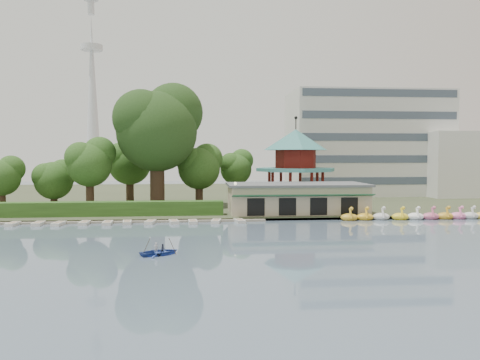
{
  "coord_description": "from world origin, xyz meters",
  "views": [
    {
      "loc": [
        -3.32,
        -39.69,
        8.04
      ],
      "look_at": [
        2.0,
        18.0,
        5.0
      ],
      "focal_mm": 35.0,
      "sensor_mm": 36.0,
      "label": 1
    }
  ],
  "objects": [
    {
      "name": "boathouse",
      "position": [
        10.0,
        21.97,
        2.37
      ],
      "size": [
        18.6,
        9.39,
        3.9
      ],
      "color": "tan",
      "rests_on": "shore"
    },
    {
      "name": "lamp_post",
      "position": [
        1.5,
        19.0,
        3.34
      ],
      "size": [
        0.36,
        0.36,
        4.28
      ],
      "color": "black",
      "rests_on": "shore"
    },
    {
      "name": "big_tree",
      "position": [
        -8.84,
        28.19,
        12.4
      ],
      "size": [
        12.6,
        11.74,
        18.23
      ],
      "color": "#3A281C",
      "rests_on": "shore"
    },
    {
      "name": "small_trees",
      "position": [
        -13.33,
        31.68,
        6.48
      ],
      "size": [
        38.54,
        16.53,
        10.51
      ],
      "color": "#3A281C",
      "rests_on": "shore"
    },
    {
      "name": "ground_plane",
      "position": [
        0.0,
        0.0,
        0.0
      ],
      "size": [
        220.0,
        220.0,
        0.0
      ],
      "primitive_type": "plane",
      "color": "slate",
      "rests_on": "ground"
    },
    {
      "name": "office_building",
      "position": [
        32.67,
        49.0,
        9.73
      ],
      "size": [
        38.0,
        18.0,
        20.0
      ],
      "color": "silver",
      "rests_on": "shore"
    },
    {
      "name": "pavilion",
      "position": [
        12.0,
        32.0,
        7.48
      ],
      "size": [
        12.4,
        12.4,
        13.5
      ],
      "color": "tan",
      "rests_on": "shore"
    },
    {
      "name": "moored_rowboats",
      "position": [
        -12.69,
        15.83,
        0.18
      ],
      "size": [
        30.23,
        2.78,
        0.36
      ],
      "color": "beige",
      "rests_on": "ground"
    },
    {
      "name": "embankment",
      "position": [
        0.0,
        17.3,
        0.15
      ],
      "size": [
        220.0,
        0.6,
        0.3
      ],
      "primitive_type": "cube",
      "color": "gray",
      "rests_on": "ground"
    },
    {
      "name": "hedge",
      "position": [
        -15.0,
        20.5,
        1.3
      ],
      "size": [
        30.0,
        2.0,
        1.8
      ],
      "primitive_type": "cube",
      "color": "#30581E",
      "rests_on": "shore"
    },
    {
      "name": "broadcast_tower",
      "position": [
        -42.0,
        140.0,
        33.98
      ],
      "size": [
        8.0,
        8.0,
        96.0
      ],
      "color": "silver",
      "rests_on": "ground"
    },
    {
      "name": "swan_boats",
      "position": [
        24.73,
        16.59,
        0.4
      ],
      "size": [
        19.76,
        2.03,
        1.92
      ],
      "color": "gold",
      "rests_on": "ground"
    },
    {
      "name": "dock",
      "position": [
        -12.0,
        17.2,
        0.12
      ],
      "size": [
        34.0,
        1.6,
        0.24
      ],
      "primitive_type": "cube",
      "color": "gray",
      "rests_on": "ground"
    },
    {
      "name": "rowboat_with_passengers",
      "position": [
        -6.38,
        -1.77,
        0.46
      ],
      "size": [
        5.32,
        4.7,
        2.01
      ],
      "color": "#2D489A",
      "rests_on": "ground"
    },
    {
      "name": "shore",
      "position": [
        0.0,
        52.0,
        0.2
      ],
      "size": [
        220.0,
        70.0,
        0.4
      ],
      "primitive_type": "cube",
      "color": "#424930",
      "rests_on": "ground"
    }
  ]
}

